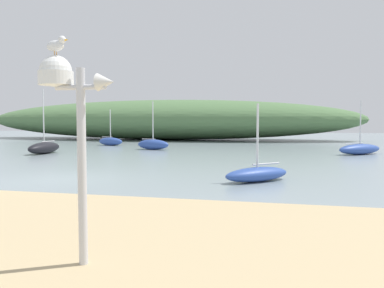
# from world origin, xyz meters

# --- Properties ---
(ground_plane) EXTENTS (120.00, 120.00, 0.00)m
(ground_plane) POSITION_xyz_m (0.00, 0.00, 0.00)
(ground_plane) COLOR gray
(distant_hill) EXTENTS (44.42, 11.13, 4.55)m
(distant_hill) POSITION_xyz_m (-5.31, 30.04, 2.27)
(distant_hill) COLOR #517547
(distant_hill) RESTS_ON ground
(mast_structure) EXTENTS (1.07, 0.46, 2.83)m
(mast_structure) POSITION_xyz_m (5.09, -8.05, 2.49)
(mast_structure) COLOR silver
(mast_structure) RESTS_ON beach_sand
(seagull_on_radar) EXTENTS (0.36, 0.15, 0.25)m
(seagull_on_radar) POSITION_xyz_m (4.97, -8.05, 3.17)
(seagull_on_radar) COLOR orange
(seagull_on_radar) RESTS_ON mast_structure
(sailboat_by_sandbar) EXTENTS (2.61, 1.41, 3.13)m
(sailboat_by_sandbar) POSITION_xyz_m (-6.48, 18.26, 0.37)
(sailboat_by_sandbar) COLOR #2D4C9E
(sailboat_by_sandbar) RESTS_ON ground
(sailboat_far_left) EXTENTS (3.36, 3.09, 3.43)m
(sailboat_far_left) POSITION_xyz_m (12.91, 13.53, 0.35)
(sailboat_far_left) COLOR #2D4C9E
(sailboat_far_left) RESTS_ON ground
(sailboat_east_reach) EXTENTS (1.21, 3.37, 4.22)m
(sailboat_east_reach) POSITION_xyz_m (-7.17, 9.62, 0.39)
(sailboat_east_reach) COLOR black
(sailboat_east_reach) RESTS_ON ground
(sailboat_centre_water) EXTENTS (2.54, 2.48, 2.76)m
(sailboat_centre_water) POSITION_xyz_m (7.14, 0.97, 0.27)
(sailboat_centre_water) COLOR #2D4C9E
(sailboat_centre_water) RESTS_ON ground
(sailboat_west_reach) EXTENTS (2.67, 1.30, 3.59)m
(sailboat_west_reach) POSITION_xyz_m (-1.31, 14.50, 0.40)
(sailboat_west_reach) COLOR #2D4C9E
(sailboat_west_reach) RESTS_ON ground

